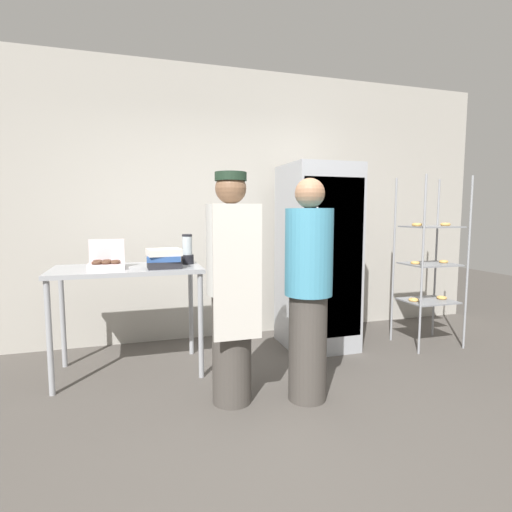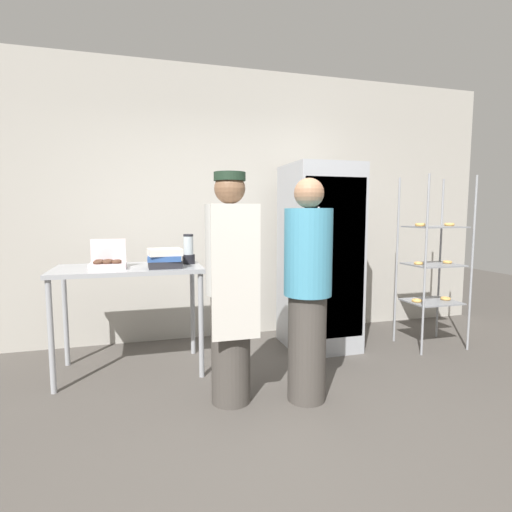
% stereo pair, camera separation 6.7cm
% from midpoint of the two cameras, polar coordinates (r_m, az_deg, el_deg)
% --- Properties ---
extents(ground_plane, '(14.00, 14.00, 0.00)m').
position_cam_midpoint_polar(ground_plane, '(2.81, 7.59, -23.33)').
color(ground_plane, '#4C4742').
extents(back_wall, '(6.40, 0.12, 2.94)m').
position_cam_midpoint_polar(back_wall, '(4.52, -3.20, 7.26)').
color(back_wall, '#ADA89E').
rests_on(back_wall, ground_plane).
extents(refrigerator, '(0.68, 0.74, 1.87)m').
position_cam_midpoint_polar(refrigerator, '(4.14, 9.51, -0.16)').
color(refrigerator, '#9EA0A5').
rests_on(refrigerator, ground_plane).
extents(baking_rack, '(0.57, 0.47, 1.75)m').
position_cam_midpoint_polar(baking_rack, '(4.50, 24.37, -1.01)').
color(baking_rack, '#93969B').
rests_on(baking_rack, ground_plane).
extents(prep_counter, '(1.22, 0.68, 0.92)m').
position_cam_midpoint_polar(prep_counter, '(3.59, -17.14, -3.13)').
color(prep_counter, '#9EA0A5').
rests_on(prep_counter, ground_plane).
extents(donut_box, '(0.29, 0.20, 0.24)m').
position_cam_midpoint_polar(donut_box, '(3.49, -19.92, -0.98)').
color(donut_box, silver).
rests_on(donut_box, prep_counter).
extents(blender_pitcher, '(0.11, 0.11, 0.27)m').
position_cam_midpoint_polar(blender_pitcher, '(3.65, -9.10, 0.76)').
color(blender_pitcher, black).
rests_on(blender_pitcher, prep_counter).
extents(binder_stack, '(0.29, 0.26, 0.16)m').
position_cam_midpoint_polar(binder_stack, '(3.43, -12.34, -0.30)').
color(binder_stack, '#232328').
rests_on(binder_stack, prep_counter).
extents(person_baker, '(0.35, 0.37, 1.66)m').
position_cam_midpoint_polar(person_baker, '(2.86, -2.98, -4.23)').
color(person_baker, '#47423D').
rests_on(person_baker, ground_plane).
extents(person_customer, '(0.35, 0.35, 1.63)m').
position_cam_midpoint_polar(person_customer, '(2.93, 8.04, -4.74)').
color(person_customer, '#47423D').
rests_on(person_customer, ground_plane).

